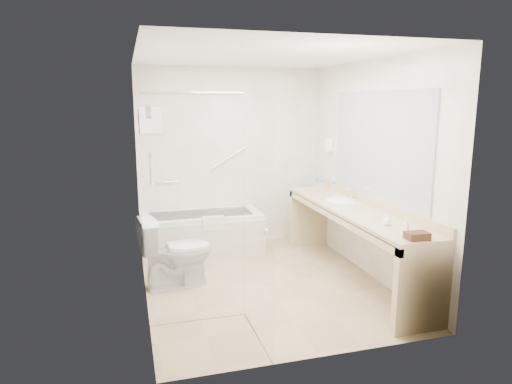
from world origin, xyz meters
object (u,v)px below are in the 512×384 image
object	(u,v)px
bathtub	(202,233)
vanity_counter	(353,225)
amenity_basket	(417,236)
water_bottle_left	(334,191)
toilet	(176,252)

from	to	relation	value
bathtub	vanity_counter	bearing A→B (deg)	-42.35
bathtub	amenity_basket	world-z (taller)	amenity_basket
amenity_basket	water_bottle_left	xyz separation A→B (m)	(0.02, 1.71, 0.07)
bathtub	toilet	size ratio (longest dim) A/B	2.00
vanity_counter	water_bottle_left	distance (m)	0.56
vanity_counter	bathtub	bearing A→B (deg)	137.65
toilet	amenity_basket	bearing A→B (deg)	-136.51
vanity_counter	toilet	world-z (taller)	vanity_counter
amenity_basket	water_bottle_left	world-z (taller)	water_bottle_left
toilet	water_bottle_left	distance (m)	2.03
vanity_counter	water_bottle_left	xyz separation A→B (m)	(-0.03, 0.46, 0.31)
bathtub	vanity_counter	xyz separation A→B (m)	(1.52, -1.39, 0.36)
vanity_counter	water_bottle_left	bearing A→B (deg)	93.79
toilet	vanity_counter	bearing A→B (deg)	-106.82
bathtub	toilet	xyz separation A→B (m)	(-0.45, -1.05, 0.12)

